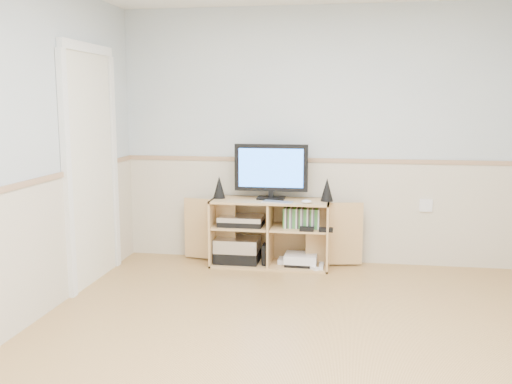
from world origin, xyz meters
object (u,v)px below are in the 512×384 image
at_px(keyboard, 278,202).
at_px(game_consoles, 300,260).
at_px(monitor, 271,169).
at_px(media_cabinet, 271,231).

relative_size(keyboard, game_consoles, 0.63).
bearing_deg(monitor, keyboard, -65.10).
xyz_separation_m(media_cabinet, game_consoles, (0.29, -0.06, -0.26)).
xyz_separation_m(monitor, keyboard, (0.09, -0.19, -0.28)).
bearing_deg(keyboard, monitor, 128.69).
distance_m(monitor, game_consoles, 0.92).
relative_size(media_cabinet, game_consoles, 3.97).
height_order(monitor, game_consoles, monitor).
xyz_separation_m(monitor, game_consoles, (0.29, -0.06, -0.87)).
distance_m(media_cabinet, monitor, 0.61).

